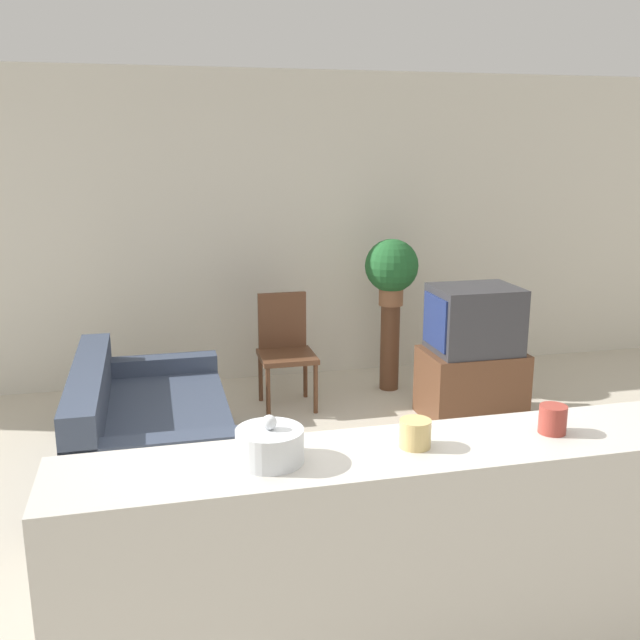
# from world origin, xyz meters

# --- Properties ---
(ground_plane) EXTENTS (14.00, 14.00, 0.00)m
(ground_plane) POSITION_xyz_m (0.00, 0.00, 0.00)
(ground_plane) COLOR beige
(wall_back) EXTENTS (9.00, 0.06, 2.70)m
(wall_back) POSITION_xyz_m (0.00, 3.43, 1.35)
(wall_back) COLOR beige
(wall_back) RESTS_ON ground_plane
(couch) EXTENTS (0.97, 1.70, 0.72)m
(couch) POSITION_xyz_m (-0.88, 1.65, 0.26)
(couch) COLOR #384256
(couch) RESTS_ON ground_plane
(tv_stand) EXTENTS (0.75, 0.53, 0.54)m
(tv_stand) POSITION_xyz_m (1.56, 2.02, 0.27)
(tv_stand) COLOR brown
(tv_stand) RESTS_ON ground_plane
(television) EXTENTS (0.64, 0.51, 0.50)m
(television) POSITION_xyz_m (1.56, 2.02, 0.79)
(television) COLOR #333338
(television) RESTS_ON tv_stand
(wooden_chair) EXTENTS (0.44, 0.44, 0.91)m
(wooden_chair) POSITION_xyz_m (0.22, 2.65, 0.50)
(wooden_chair) COLOR brown
(wooden_chair) RESTS_ON ground_plane
(plant_stand) EXTENTS (0.16, 0.16, 0.75)m
(plant_stand) POSITION_xyz_m (1.17, 2.81, 0.37)
(plant_stand) COLOR brown
(plant_stand) RESTS_ON ground_plane
(potted_plant) EXTENTS (0.45, 0.45, 0.56)m
(potted_plant) POSITION_xyz_m (1.17, 2.81, 1.07)
(potted_plant) COLOR #8E5B3D
(potted_plant) RESTS_ON plant_stand
(foreground_counter) EXTENTS (2.42, 0.44, 1.02)m
(foreground_counter) POSITION_xyz_m (0.00, -0.57, 0.51)
(foreground_counter) COLOR beige
(foreground_counter) RESTS_ON ground_plane
(decorative_bowl) EXTENTS (0.24, 0.24, 0.17)m
(decorative_bowl) POSITION_xyz_m (-0.44, -0.57, 1.08)
(decorative_bowl) COLOR silver
(decorative_bowl) RESTS_ON foreground_counter
(candle_jar) EXTENTS (0.11, 0.11, 0.10)m
(candle_jar) POSITION_xyz_m (0.09, -0.57, 1.07)
(candle_jar) COLOR tan
(candle_jar) RESTS_ON foreground_counter
(coffee_tin) EXTENTS (0.10, 0.10, 0.11)m
(coffee_tin) POSITION_xyz_m (0.64, -0.57, 1.07)
(coffee_tin) COLOR #99382D
(coffee_tin) RESTS_ON foreground_counter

